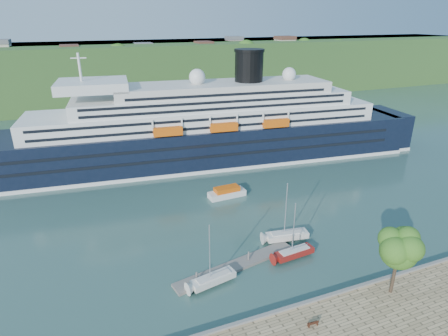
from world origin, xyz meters
TOP-DOWN VIEW (x-y plane):
  - ground at (0.00, 0.00)m, footprint 400.00×400.00m
  - far_hillside at (0.00, 145.00)m, footprint 400.00×50.00m
  - quay_coping at (0.00, -0.20)m, footprint 220.00×0.50m
  - cruise_ship at (7.01, 55.01)m, footprint 124.03×30.67m
  - park_bench at (1.64, -3.62)m, footprint 1.36×0.58m
  - promenade_tree at (14.52, -2.47)m, footprint 6.27×6.27m
  - floating_pontoon at (-1.66, 11.13)m, footprint 20.19×6.25m
  - sailboat_white_near at (-6.21, 8.67)m, footprint 7.40×3.29m
  - sailboat_red at (7.54, 9.92)m, footprint 7.19×2.55m
  - sailboat_white_far at (8.95, 14.49)m, footprint 8.00×3.28m
  - tender_launch at (5.90, 33.45)m, footprint 7.96×3.10m

SIDE VIEW (x-z plane):
  - ground at x=0.00m, z-range 0.00..0.00m
  - floating_pontoon at x=-1.66m, z-range 0.00..0.45m
  - tender_launch at x=5.90m, z-range 0.00..2.16m
  - quay_coping at x=0.00m, z-range 1.00..1.30m
  - park_bench at x=1.64m, z-range 1.00..1.87m
  - sailboat_red at x=7.54m, z-range 0.00..9.10m
  - sailboat_white_near at x=-6.21m, z-range 0.00..9.24m
  - sailboat_white_far at x=8.95m, z-range 0.00..10.03m
  - promenade_tree at x=14.52m, z-range 1.00..11.39m
  - far_hillside at x=0.00m, z-range 0.00..24.00m
  - cruise_ship at x=7.01m, z-range 0.00..27.58m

